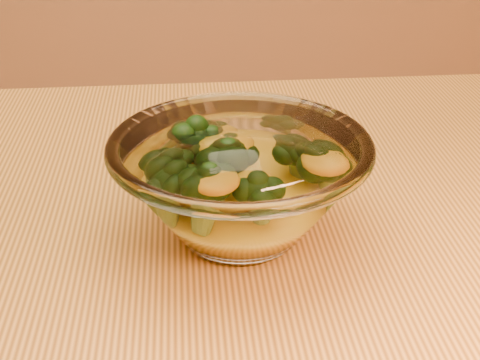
# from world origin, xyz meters

# --- Properties ---
(table) EXTENTS (1.20, 0.80, 0.75)m
(table) POSITION_xyz_m (0.00, 0.00, 0.65)
(table) COLOR gold
(table) RESTS_ON ground
(glass_bowl) EXTENTS (0.21, 0.21, 0.09)m
(glass_bowl) POSITION_xyz_m (-0.08, 0.04, 0.80)
(glass_bowl) COLOR white
(glass_bowl) RESTS_ON table
(cheese_sauce) EXTENTS (0.12, 0.12, 0.03)m
(cheese_sauce) POSITION_xyz_m (-0.08, 0.04, 0.78)
(cheese_sauce) COLOR gold
(cheese_sauce) RESTS_ON glass_bowl
(broccoli_heap) EXTENTS (0.14, 0.14, 0.06)m
(broccoli_heap) POSITION_xyz_m (-0.09, 0.05, 0.81)
(broccoli_heap) COLOR black
(broccoli_heap) RESTS_ON cheese_sauce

